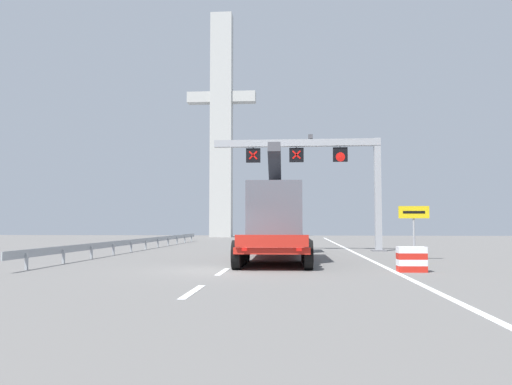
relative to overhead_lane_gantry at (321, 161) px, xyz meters
The scene contains 9 objects.
ground 15.46m from the overhead_lane_gantry, 107.72° to the right, with size 112.00×112.00×0.00m, color slate.
lane_markings 12.02m from the overhead_lane_gantry, 113.95° to the left, with size 0.20×61.30×0.01m.
edge_line_right 6.22m from the overhead_lane_gantry, 42.65° to the right, with size 0.20×63.00×0.01m, color silver.
overhead_lane_gantry is the anchor object (origin of this frame).
heavy_haul_truck_red 7.54m from the overhead_lane_gantry, 113.94° to the right, with size 3.15×14.09×5.30m.
exit_sign_yellow 9.44m from the overhead_lane_gantry, 62.81° to the right, with size 1.44×0.15×2.56m.
crash_barrier_striped 15.04m from the overhead_lane_gantry, 80.07° to the right, with size 1.02×0.54×0.90m.
guardrail_left 12.84m from the overhead_lane_gantry, behind, with size 0.13×33.16×0.76m.
bridge_pylon_distant 35.93m from the overhead_lane_gantry, 108.97° to the left, with size 9.00×2.00×29.54m.
Camera 1 is at (2.65, -18.67, 1.72)m, focal length 35.46 mm.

